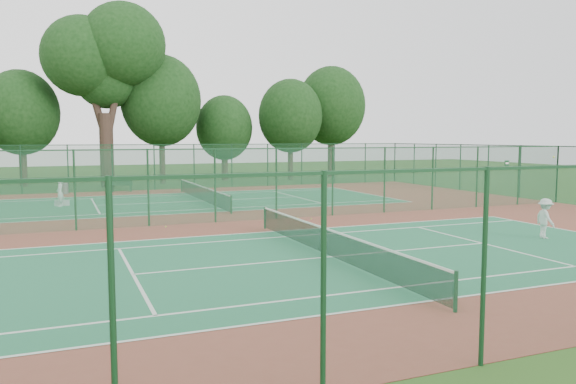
% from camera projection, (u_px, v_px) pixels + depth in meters
% --- Properties ---
extents(ground, '(120.00, 120.00, 0.00)m').
position_uv_depth(ground, '(247.00, 221.00, 27.02)').
color(ground, '#264A17').
rests_on(ground, ground).
extents(red_pad, '(40.00, 36.00, 0.01)m').
position_uv_depth(red_pad, '(247.00, 221.00, 27.02)').
color(red_pad, maroon).
rests_on(red_pad, ground).
extents(court_near, '(23.77, 10.97, 0.01)m').
position_uv_depth(court_near, '(330.00, 257.00, 18.72)').
color(court_near, '#216A47').
rests_on(court_near, red_pad).
extents(court_far, '(23.77, 10.97, 0.01)m').
position_uv_depth(court_far, '(202.00, 201.00, 35.31)').
color(court_far, '#206841').
rests_on(court_far, red_pad).
extents(fence_north, '(40.00, 0.09, 3.50)m').
position_uv_depth(fence_north, '(175.00, 166.00, 43.43)').
color(fence_north, '#174525').
rests_on(fence_north, ground).
extents(fence_south, '(40.00, 0.09, 3.50)m').
position_uv_depth(fence_south, '(551.00, 260.00, 10.26)').
color(fence_south, '#1B5332').
rests_on(fence_south, ground).
extents(fence_east, '(0.09, 36.00, 3.50)m').
position_uv_depth(fence_east, '(557.00, 174.00, 34.37)').
color(fence_east, '#1B532D').
rests_on(fence_east, ground).
extents(fence_divider, '(40.00, 0.09, 3.50)m').
position_uv_depth(fence_divider, '(246.00, 184.00, 26.85)').
color(fence_divider, '#1A5032').
rests_on(fence_divider, ground).
extents(tennis_net_near, '(0.10, 12.90, 0.97)m').
position_uv_depth(tennis_net_near, '(330.00, 241.00, 18.67)').
color(tennis_net_near, '#133620').
rests_on(tennis_net_near, ground).
extents(tennis_net_far, '(0.10, 12.90, 0.97)m').
position_uv_depth(tennis_net_far, '(202.00, 193.00, 35.26)').
color(tennis_net_far, '#153C1C').
rests_on(tennis_net_far, ground).
extents(player_near, '(0.80, 1.13, 1.58)m').
position_uv_depth(player_near, '(545.00, 218.00, 22.13)').
color(player_near, silver).
rests_on(player_near, court_near).
extents(player_far, '(0.49, 0.65, 1.62)m').
position_uv_depth(player_far, '(60.00, 193.00, 32.34)').
color(player_far, white).
rests_on(player_far, court_far).
extents(trash_bin, '(0.50, 0.50, 0.78)m').
position_uv_depth(trash_bin, '(65.00, 188.00, 39.77)').
color(trash_bin, slate).
rests_on(trash_bin, red_pad).
extents(bench, '(1.71, 0.92, 1.01)m').
position_uv_depth(bench, '(121.00, 185.00, 41.26)').
color(bench, '#13371B').
rests_on(bench, red_pad).
extents(kit_bag, '(0.83, 0.34, 0.31)m').
position_uv_depth(kit_bag, '(62.00, 203.00, 32.79)').
color(kit_bag, silver).
rests_on(kit_bag, red_pad).
extents(stray_ball_a, '(0.07, 0.07, 0.07)m').
position_uv_depth(stray_ball_a, '(311.00, 219.00, 27.35)').
color(stray_ball_a, '#BED631').
rests_on(stray_ball_a, red_pad).
extents(stray_ball_b, '(0.07, 0.07, 0.07)m').
position_uv_depth(stray_ball_b, '(298.00, 218.00, 27.67)').
color(stray_ball_b, '#B7CB2F').
rests_on(stray_ball_b, red_pad).
extents(stray_ball_c, '(0.07, 0.07, 0.07)m').
position_uv_depth(stray_ball_c, '(166.00, 227.00, 24.94)').
color(stray_ball_c, '#B1D331').
rests_on(stray_ball_c, red_pad).
extents(big_tree, '(9.61, 7.03, 14.76)m').
position_uv_depth(big_tree, '(105.00, 56.00, 44.75)').
color(big_tree, '#32221B').
rests_on(big_tree, ground).
extents(evergreen_row, '(39.00, 5.00, 12.00)m').
position_uv_depth(evergreen_row, '(167.00, 183.00, 49.55)').
color(evergreen_row, black).
rests_on(evergreen_row, ground).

